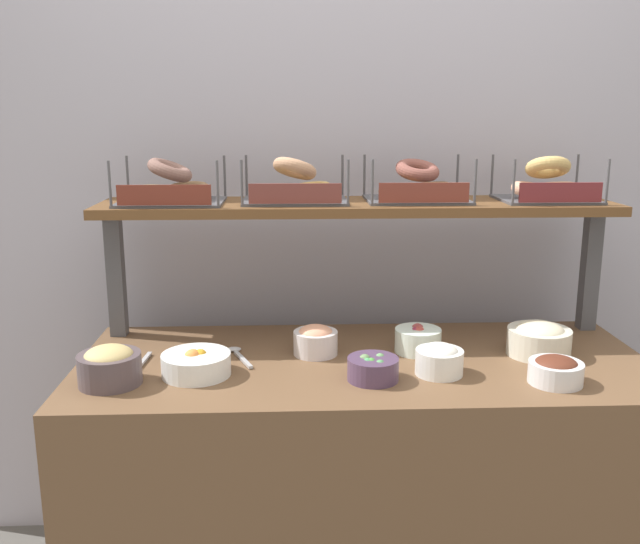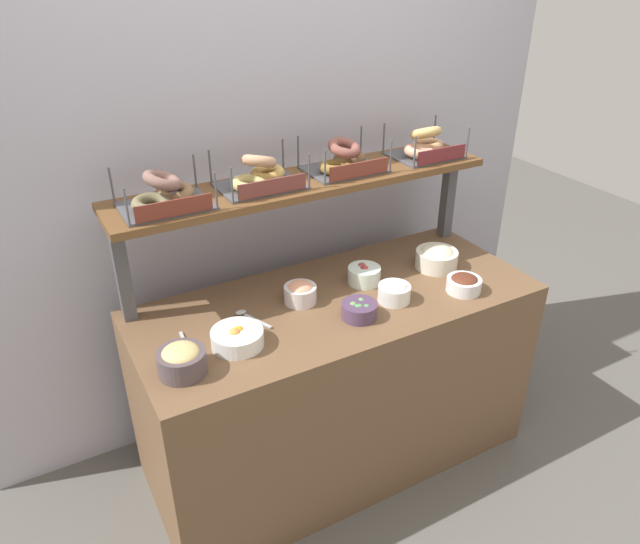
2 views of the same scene
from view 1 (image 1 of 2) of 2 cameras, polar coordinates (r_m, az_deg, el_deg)
back_wall at (r=2.50m, az=2.44°, el=4.77°), size 2.86×0.06×2.40m
deli_counter at (r=2.23m, az=3.49°, el=-17.50°), size 1.66×0.70×0.85m
shelf_riser_left at (r=2.31m, az=-16.42°, el=-0.22°), size 0.05×0.05×0.40m
shelf_riser_right at (r=2.45m, az=21.30°, el=0.14°), size 0.05×0.05×0.40m
upper_shelf at (r=2.21m, az=3.07°, el=5.39°), size 1.62×0.32×0.03m
bowl_chocolate_spread at (r=1.97m, az=18.80°, el=-7.63°), size 0.14×0.14×0.07m
bowl_lox_spread at (r=2.08m, az=-0.37°, el=-5.60°), size 0.13×0.13×0.09m
bowl_potato_salad at (r=2.17m, az=17.55°, el=-5.24°), size 0.19×0.19×0.10m
bowl_fruit_salad at (r=1.95m, az=-10.14°, el=-7.42°), size 0.19×0.19×0.07m
bowl_cream_cheese at (r=1.95m, az=9.77°, el=-7.06°), size 0.13×0.13×0.09m
bowl_hummus at (r=1.94m, az=-16.91°, el=-7.34°), size 0.17×0.17×0.11m
bowl_beet_salad at (r=2.12m, az=8.04°, el=-5.51°), size 0.14×0.14×0.08m
bowl_veggie_mix at (r=1.89m, az=4.36°, el=-7.89°), size 0.14×0.14×0.07m
serving_spoon_near_plate at (r=2.09m, az=-6.75°, el=-6.67°), size 0.09×0.17×0.01m
serving_spoon_by_edge at (r=2.03m, az=-14.73°, el=-7.59°), size 0.04×0.18×0.01m
bagel_basket_poppy at (r=2.21m, az=-12.22°, el=6.71°), size 0.32×0.25×0.15m
bagel_basket_sesame at (r=2.20m, az=-2.13°, el=6.96°), size 0.33×0.25×0.15m
bagel_basket_cinnamon_raisin at (r=2.24m, az=7.93°, el=6.92°), size 0.32×0.26×0.14m
bagel_basket_plain at (r=2.34m, az=18.09°, el=6.74°), size 0.30×0.26×0.15m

